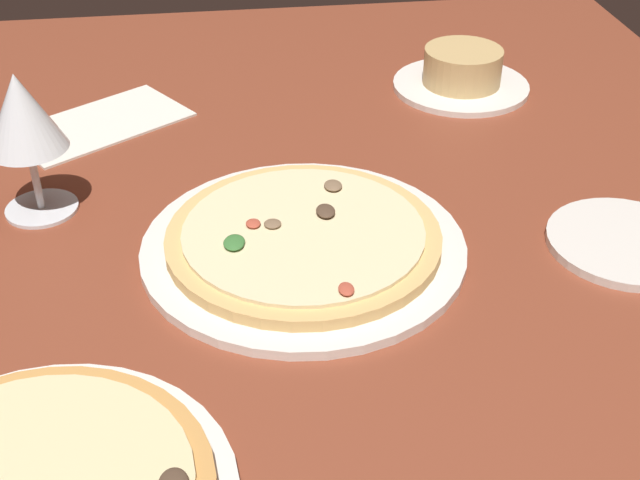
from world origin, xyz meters
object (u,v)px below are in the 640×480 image
pizza_main (303,242)px  ramekin_on_saucer (462,73)px  wine_glass_near (22,117)px  side_plate (625,242)px  paper_menu (100,124)px

pizza_main → ramekin_on_saucer: (-34.77, 25.45, 1.04)cm
wine_glass_near → side_plate: (14.64, 57.47, -10.25)cm
wine_glass_near → paper_menu: (-19.22, 4.52, -10.55)cm
ramekin_on_saucer → paper_menu: ramekin_on_saucer is taller
ramekin_on_saucer → wine_glass_near: size_ratio=1.18×
ramekin_on_saucer → side_plate: 38.66cm
wine_glass_near → paper_menu: bearing=166.8°
paper_menu → ramekin_on_saucer: bearing=61.2°
wine_glass_near → paper_menu: size_ratio=0.73×
pizza_main → side_plate: 31.52cm
ramekin_on_saucer → wine_glass_near: (23.53, -51.59, 8.49)cm
side_plate → paper_menu: 62.85cm
pizza_main → ramekin_on_saucer: 43.10cm
wine_glass_near → side_plate: size_ratio=1.00×
side_plate → paper_menu: (-33.86, -52.95, -0.30)cm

